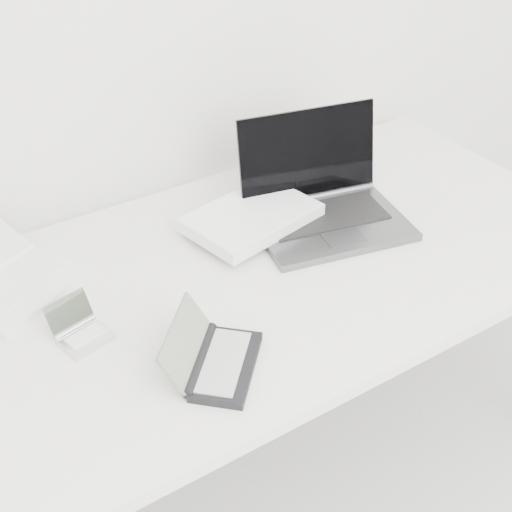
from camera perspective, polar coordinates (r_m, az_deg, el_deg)
desk at (r=1.59m, az=0.13°, el=-2.07°), size 1.60×0.80×0.73m
laptop_large at (r=1.68m, az=2.95°, el=3.70°), size 0.53×0.38×0.24m
netbook_open_white at (r=1.58m, az=-19.53°, el=-1.75°), size 0.36×0.39×0.09m
pda_silver at (r=1.41m, az=-13.84°, el=-5.87°), size 0.11×0.12×0.07m
palmtop_charcoal at (r=1.31m, az=-3.32°, el=-8.30°), size 0.24×0.24×0.09m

